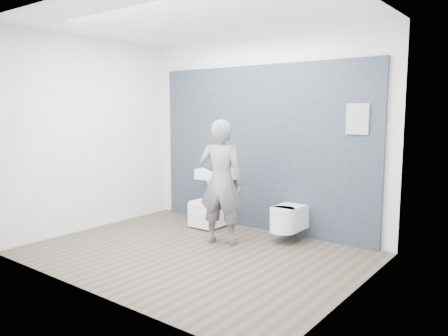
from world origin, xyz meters
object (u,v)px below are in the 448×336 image
Objects in this scene: toilet_square at (212,211)px; visitor at (221,182)px; washbasin at (216,174)px; toilet_rounded at (287,219)px.

visitor reaches higher than toilet_square.
visitor reaches higher than washbasin.
washbasin is at bearing 175.52° from toilet_rounded.
toilet_rounded is (1.30, -0.10, -0.48)m from washbasin.
toilet_square is at bearing -62.37° from visitor.
washbasin is 0.32× the size of visitor.
toilet_square is (-0.00, -0.10, -0.56)m from washbasin.
washbasin is 0.68× the size of toilet_square.
washbasin is 0.96m from visitor.
washbasin is 0.89× the size of toilet_rounded.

